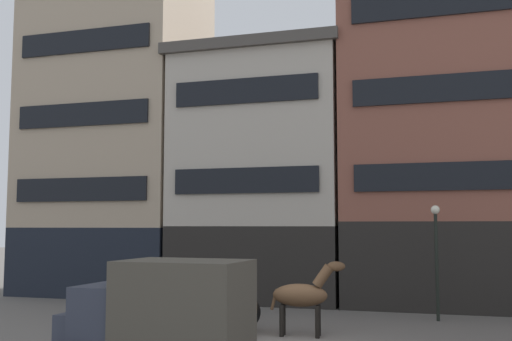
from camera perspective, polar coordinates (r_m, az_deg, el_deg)
building_far_left at (r=32.19m, az=-13.07°, el=4.93°), size 8.69×7.21×17.99m
building_center_left at (r=28.66m, az=0.98°, el=-0.33°), size 8.17×7.21×11.67m
building_center_right at (r=28.07m, az=17.35°, el=6.56°), size 8.87×7.21×18.01m
cargo_wagon at (r=19.59m, az=-4.10°, el=-11.88°), size 3.01×1.72×1.98m
draft_horse at (r=18.75m, az=4.56°, el=-11.80°), size 2.35×0.73×2.30m
delivery_truck_near at (r=13.94m, az=-9.18°, el=-13.38°), size 4.41×2.27×2.62m
pedestrian_officer at (r=24.47m, az=-8.91°, el=-10.90°), size 0.38×0.38×1.79m
streetlamp_curbside at (r=22.48m, az=16.94°, el=-6.92°), size 0.32×0.32×4.12m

